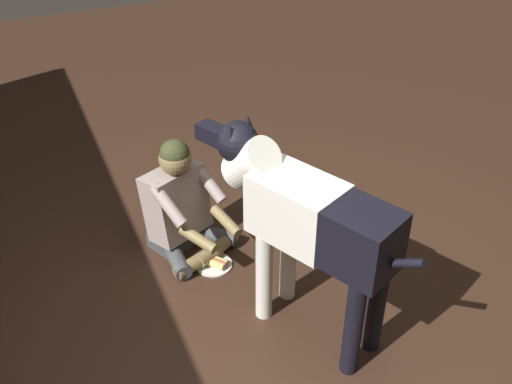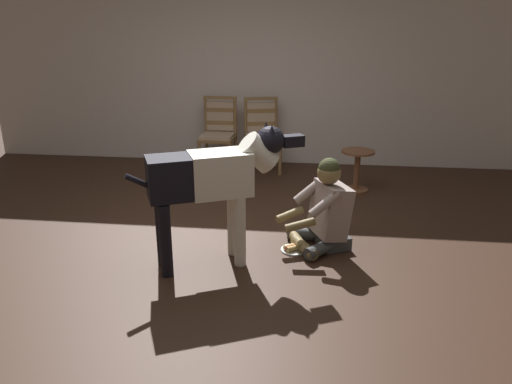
{
  "view_description": "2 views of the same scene",
  "coord_description": "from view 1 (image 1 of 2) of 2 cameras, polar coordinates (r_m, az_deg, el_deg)",
  "views": [
    {
      "loc": [
        -2.08,
        0.89,
        2.64
      ],
      "look_at": [
        0.47,
        -0.23,
        0.74
      ],
      "focal_mm": 41.79,
      "sensor_mm": 36.0,
      "label": 1
    },
    {
      "loc": [
        0.91,
        -4.08,
        1.96
      ],
      "look_at": [
        0.44,
        -0.08,
        0.55
      ],
      "focal_mm": 34.46,
      "sensor_mm": 36.0,
      "label": 2
    }
  ],
  "objects": [
    {
      "name": "ground_plane",
      "position": [
        3.48,
        -0.41,
        -15.13
      ],
      "size": [
        13.34,
        13.34,
        0.0
      ],
      "primitive_type": "plane",
      "color": "#332016"
    },
    {
      "name": "person_sitting_on_floor",
      "position": [
        3.97,
        -7.14,
        -1.43
      ],
      "size": [
        0.7,
        0.62,
        0.84
      ],
      "color": "#3D3F41",
      "rests_on": "ground"
    },
    {
      "name": "large_dog",
      "position": [
        3.16,
        4.72,
        -2.51
      ],
      "size": [
        1.37,
        0.72,
        1.17
      ],
      "color": "silver",
      "rests_on": "ground"
    },
    {
      "name": "hot_dog_on_plate",
      "position": [
        3.99,
        -4.06,
        -6.73
      ],
      "size": [
        0.25,
        0.25,
        0.06
      ],
      "color": "silver",
      "rests_on": "ground"
    }
  ]
}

